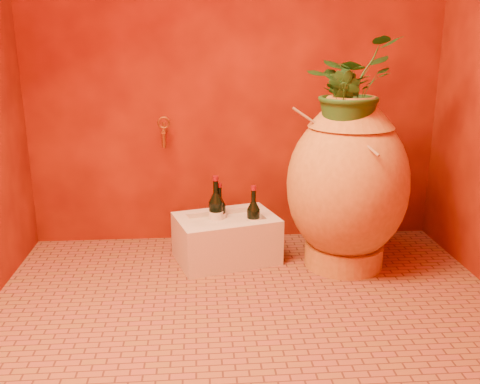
{
  "coord_description": "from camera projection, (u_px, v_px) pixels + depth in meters",
  "views": [
    {
      "loc": [
        -0.23,
        -2.24,
        1.25
      ],
      "look_at": [
        -0.02,
        0.35,
        0.49
      ],
      "focal_mm": 40.0,
      "sensor_mm": 36.0,
      "label": 1
    }
  ],
  "objects": [
    {
      "name": "wine_bottle_c",
      "position": [
        253.0,
        220.0,
        3.0
      ],
      "size": [
        0.08,
        0.08,
        0.31
      ],
      "color": "black",
      "rests_on": "stone_basin"
    },
    {
      "name": "wall_tap",
      "position": [
        164.0,
        130.0,
        3.15
      ],
      "size": [
        0.07,
        0.16,
        0.17
      ],
      "color": "#986523",
      "rests_on": "wall_back"
    },
    {
      "name": "stone_basin",
      "position": [
        226.0,
        239.0,
        3.07
      ],
      "size": [
        0.64,
        0.52,
        0.26
      ],
      "rotation": [
        0.0,
        0.0,
        0.28
      ],
      "color": "beige",
      "rests_on": "floor"
    },
    {
      "name": "plant_main",
      "position": [
        350.0,
        88.0,
        2.74
      ],
      "size": [
        0.62,
        0.62,
        0.52
      ],
      "primitive_type": "imported",
      "rotation": [
        0.0,
        0.0,
        0.71
      ],
      "color": "#1D4C1B",
      "rests_on": "amphora"
    },
    {
      "name": "amphora",
      "position": [
        347.0,
        184.0,
        2.91
      ],
      "size": [
        0.87,
        0.87,
        0.95
      ],
      "rotation": [
        0.0,
        0.0,
        -0.4
      ],
      "color": "#BB8334",
      "rests_on": "floor"
    },
    {
      "name": "floor",
      "position": [
        251.0,
        312.0,
        2.51
      ],
      "size": [
        2.5,
        2.5,
        0.0
      ],
      "primitive_type": "plane",
      "color": "brown",
      "rests_on": "ground"
    },
    {
      "name": "wine_bottle_a",
      "position": [
        220.0,
        215.0,
        3.1
      ],
      "size": [
        0.07,
        0.07,
        0.3
      ],
      "color": "black",
      "rests_on": "stone_basin"
    },
    {
      "name": "wine_bottle_b",
      "position": [
        216.0,
        214.0,
        3.07
      ],
      "size": [
        0.08,
        0.08,
        0.35
      ],
      "color": "black",
      "rests_on": "stone_basin"
    },
    {
      "name": "wall_back",
      "position": [
        235.0,
        36.0,
        3.12
      ],
      "size": [
        2.5,
        0.02,
        2.5
      ],
      "primitive_type": "cube",
      "color": "#4F0C04",
      "rests_on": "ground"
    },
    {
      "name": "plant_side",
      "position": [
        341.0,
        105.0,
        2.73
      ],
      "size": [
        0.24,
        0.25,
        0.36
      ],
      "primitive_type": "imported",
      "rotation": [
        0.0,
        0.0,
        -0.94
      ],
      "color": "#1D4C1B",
      "rests_on": "amphora"
    }
  ]
}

